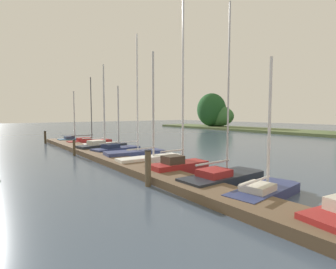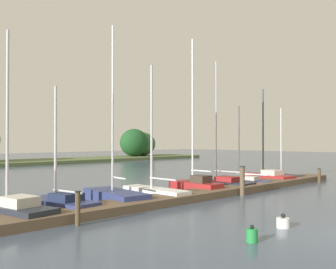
% 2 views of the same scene
% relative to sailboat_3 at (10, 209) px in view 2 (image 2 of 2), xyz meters
% --- Properties ---
extents(dock_pier, '(31.82, 1.80, 0.35)m').
position_rel_sailboat_3_xyz_m(dock_pier, '(6.28, -1.46, -0.22)').
color(dock_pier, brown).
rests_on(dock_pier, ground).
extents(sailboat_3, '(1.87, 4.34, 6.98)m').
position_rel_sailboat_3_xyz_m(sailboat_3, '(0.00, 0.00, 0.00)').
color(sailboat_3, '#232833').
rests_on(sailboat_3, ground).
extents(sailboat_4, '(1.77, 3.97, 5.12)m').
position_rel_sailboat_3_xyz_m(sailboat_4, '(2.10, 0.26, -0.06)').
color(sailboat_4, navy).
rests_on(sailboat_4, ground).
extents(sailboat_5, '(1.90, 4.22, 8.24)m').
position_rel_sailboat_3_xyz_m(sailboat_5, '(4.99, 0.33, -0.02)').
color(sailboat_5, navy).
rests_on(sailboat_5, ground).
extents(sailboat_6, '(1.12, 4.29, 6.66)m').
position_rel_sailboat_3_xyz_m(sailboat_6, '(7.27, 0.11, -0.01)').
color(sailboat_6, white).
rests_on(sailboat_6, ground).
extents(sailboat_7, '(1.17, 3.32, 8.50)m').
position_rel_sailboat_3_xyz_m(sailboat_7, '(10.22, -0.08, 0.09)').
color(sailboat_7, maroon).
rests_on(sailboat_7, ground).
extents(sailboat_8, '(1.48, 4.42, 7.69)m').
position_rel_sailboat_3_xyz_m(sailboat_8, '(12.83, 0.24, -0.08)').
color(sailboat_8, '#232833').
rests_on(sailboat_8, ground).
extents(sailboat_9, '(1.61, 3.90, 5.07)m').
position_rel_sailboat_3_xyz_m(sailboat_9, '(14.97, 0.06, -0.11)').
color(sailboat_9, navy).
rests_on(sailboat_9, ground).
extents(sailboat_10, '(1.90, 4.26, 6.45)m').
position_rel_sailboat_3_xyz_m(sailboat_10, '(17.99, 0.15, -0.02)').
color(sailboat_10, maroon).
rests_on(sailboat_10, ground).
extents(sailboat_11, '(1.91, 3.14, 5.21)m').
position_rel_sailboat_3_xyz_m(sailboat_11, '(20.05, -0.00, -0.14)').
color(sailboat_11, '#232833').
rests_on(sailboat_11, ground).
extents(mooring_piling_1, '(0.21, 0.21, 1.17)m').
position_rel_sailboat_3_xyz_m(mooring_piling_1, '(1.17, -2.66, 0.20)').
color(mooring_piling_1, '#4C3D28').
rests_on(mooring_piling_1, ground).
extents(mooring_piling_2, '(0.29, 0.29, 1.53)m').
position_rel_sailboat_3_xyz_m(mooring_piling_2, '(11.15, -2.56, 0.38)').
color(mooring_piling_2, brown).
rests_on(mooring_piling_2, ground).
extents(mooring_piling_3, '(0.23, 0.23, 0.96)m').
position_rel_sailboat_3_xyz_m(mooring_piling_3, '(20.22, -2.69, 0.09)').
color(mooring_piling_3, '#4C3D28').
rests_on(mooring_piling_3, ground).
extents(channel_buoy_0, '(0.33, 0.33, 0.50)m').
position_rel_sailboat_3_xyz_m(channel_buoy_0, '(3.47, -8.04, -0.19)').
color(channel_buoy_0, '#23843D').
rests_on(channel_buoy_0, ground).
extents(channel_buoy_1, '(0.43, 0.43, 0.47)m').
position_rel_sailboat_3_xyz_m(channel_buoy_1, '(5.77, -7.76, -0.22)').
color(channel_buoy_1, white).
rests_on(channel_buoy_1, ground).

